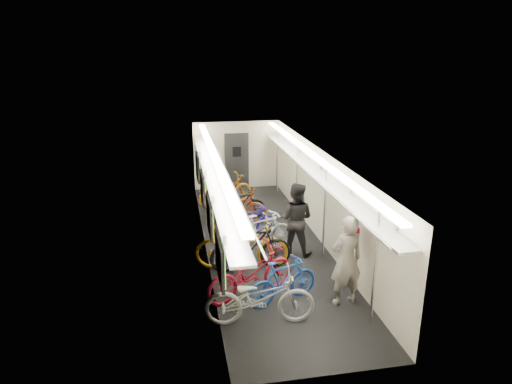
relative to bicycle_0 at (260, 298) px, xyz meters
name	(u,v)px	position (x,y,z in m)	size (l,w,h in m)	color
train_car_shell	(245,176)	(0.40, 4.13, 1.13)	(10.00, 10.00, 10.00)	black
bicycle_0	(260,298)	(0.00, 0.00, 0.00)	(0.70, 2.02, 1.06)	#A6A5AA
bicycle_1	(283,281)	(0.58, 0.62, -0.06)	(0.45, 1.58, 0.95)	#1D4CAF
bicycle_2	(251,273)	(-0.01, 0.98, 0.00)	(0.70, 2.02, 1.06)	maroon
bicycle_3	(251,248)	(0.19, 2.08, 0.03)	(0.53, 1.88, 1.13)	black
bicycle_4	(242,245)	(0.01, 2.27, 0.03)	(0.75, 2.14, 1.12)	#C47F12
bicycle_5	(262,233)	(0.61, 2.93, -0.01)	(0.49, 1.75, 1.05)	silver
bicycle_6	(253,236)	(0.38, 2.95, -0.07)	(0.61, 1.74, 0.91)	#A3A3A8
bicycle_7	(249,224)	(0.43, 3.70, -0.04)	(0.46, 1.64, 0.99)	#1F1893
bicycle_8	(236,205)	(0.28, 5.22, -0.05)	(0.64, 1.83, 0.96)	maroon
bicycle_9	(240,205)	(0.39, 5.20, -0.06)	(0.44, 1.55, 0.93)	black
bicycle_10	(225,190)	(0.15, 6.70, -0.04)	(0.65, 1.87, 0.98)	#BF7312
passenger_near	(346,261)	(1.78, 0.38, 0.40)	(0.68, 0.45, 1.86)	gray
passenger_mid	(296,219)	(1.41, 2.77, 0.38)	(0.88, 0.69, 1.82)	black
backpack	(352,237)	(2.00, 0.70, 0.75)	(0.26, 0.14, 0.38)	#AA1128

